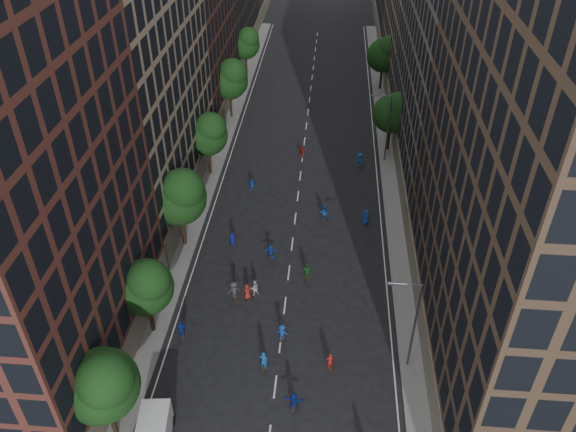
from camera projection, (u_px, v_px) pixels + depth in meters
name	position (u px, v px, depth m)	size (l,w,h in m)	color
ground	(300.00, 178.00, 69.34)	(240.00, 240.00, 0.00)	black
sidewalk_left	(216.00, 144.00, 76.12)	(4.00, 105.00, 0.15)	slate
sidewalk_right	(394.00, 151.00, 74.54)	(4.00, 105.00, 0.15)	slate
bldg_left_b	(111.00, 54.00, 56.52)	(14.00, 26.00, 34.00)	#90785E
bldg_left_c	(171.00, 15.00, 76.79)	(14.00, 20.00, 28.00)	#53271F
bldg_right_a	(564.00, 162.00, 37.36)	(14.00, 30.00, 36.00)	#4A3728
bldg_right_b	(477.00, 39.00, 61.57)	(14.00, 28.00, 33.00)	#5C554C
tree_left_0	(103.00, 384.00, 37.47)	(5.20, 5.20, 8.83)	black
tree_left_1	(146.00, 285.00, 45.76)	(4.80, 4.80, 8.21)	black
tree_left_2	(180.00, 195.00, 54.91)	(5.60, 5.60, 9.45)	black
tree_left_3	(208.00, 133.00, 66.51)	(5.00, 5.00, 8.58)	black
tree_left_4	(230.00, 78.00, 79.20)	(5.40, 5.40, 9.08)	black
tree_left_5	(246.00, 43.00, 92.33)	(4.80, 4.80, 8.33)	black
tree_right_a	(393.00, 112.00, 71.59)	(5.00, 5.00, 8.39)	black
tree_right_b	(385.00, 54.00, 87.48)	(5.20, 5.20, 8.83)	black
streetlamp_near	(412.00, 321.00, 43.09)	(2.64, 0.22, 9.06)	#595B60
streetlamp_far	(386.00, 125.00, 69.63)	(2.64, 0.22, 9.06)	#595B60
skater_1	(264.00, 361.00, 45.29)	(0.70, 0.46, 1.91)	#144EA7
skater_3	(282.00, 333.00, 47.89)	(1.05, 0.61, 1.63)	#133EA1
skater_4	(182.00, 330.00, 48.06)	(1.06, 0.44, 1.80)	#122B98
skater_5	(294.00, 401.00, 42.36)	(1.54, 0.49, 1.67)	#122A96
skater_6	(247.00, 292.00, 51.92)	(0.78, 0.51, 1.60)	#A3211B
skater_7	(330.00, 362.00, 45.35)	(0.62, 0.41, 1.70)	maroon
skater_8	(255.00, 288.00, 52.24)	(0.83, 0.65, 1.72)	#B8B8B4
skater_9	(234.00, 290.00, 51.92)	(1.19, 0.68, 1.84)	#39383D
skater_10	(307.00, 272.00, 54.01)	(1.05, 0.44, 1.80)	#1E6426
skater_11	(270.00, 252.00, 56.55)	(1.54, 0.49, 1.66)	#1646B3
skater_12	(366.00, 217.00, 61.23)	(0.84, 0.55, 1.72)	#1540AF
skater_13	(232.00, 240.00, 57.90)	(0.68, 0.44, 1.86)	#11178E
skater_14	(324.00, 212.00, 61.80)	(0.95, 0.74, 1.95)	#144AA2
skater_15	(360.00, 160.00, 71.04)	(1.18, 0.68, 1.83)	blue
skater_16	(252.00, 186.00, 66.27)	(1.08, 0.45, 1.84)	#1550B2
skater_17	(302.00, 152.00, 73.07)	(1.41, 0.45, 1.52)	maroon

